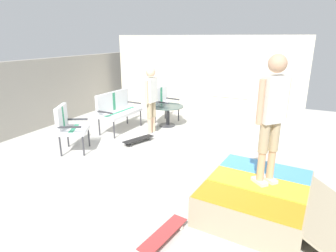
{
  "coord_description": "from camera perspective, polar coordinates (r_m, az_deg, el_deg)",
  "views": [
    {
      "loc": [
        -4.7,
        -2.41,
        2.39
      ],
      "look_at": [
        0.15,
        -0.06,
        0.7
      ],
      "focal_mm": 30.39,
      "sensor_mm": 36.0,
      "label": 1
    }
  ],
  "objects": [
    {
      "name": "patio_table",
      "position": [
        7.89,
        -0.17,
        2.87
      ],
      "size": [
        0.9,
        0.9,
        0.57
      ],
      "color": "#38383D",
      "rests_on": "ground_plane"
    },
    {
      "name": "house_facade",
      "position": [
        9.05,
        7.05,
        9.92
      ],
      "size": [
        0.23,
        6.0,
        2.44
      ],
      "color": "beige",
      "rests_on": "ground_plane"
    },
    {
      "name": "skateboard_by_bench",
      "position": [
        6.73,
        -5.95,
        -2.69
      ],
      "size": [
        0.82,
        0.47,
        0.1
      ],
      "color": "black",
      "rests_on": "ground_plane"
    },
    {
      "name": "back_wall_cinderblock",
      "position": [
        8.08,
        -27.55,
        4.97
      ],
      "size": [
        9.0,
        0.2,
        1.84
      ],
      "color": "gray",
      "rests_on": "ground_plane"
    },
    {
      "name": "patio_chair_by_wall",
      "position": [
        6.41,
        -19.4,
        0.32
      ],
      "size": [
        0.81,
        0.78,
        1.02
      ],
      "color": "#38383D",
      "rests_on": "ground_plane"
    },
    {
      "name": "person_skater",
      "position": [
        3.92,
        20.17,
        2.83
      ],
      "size": [
        0.38,
        0.37,
        1.74
      ],
      "color": "silver",
      "rests_on": "skate_ramp"
    },
    {
      "name": "skate_ramp",
      "position": [
        4.33,
        17.55,
        -13.46
      ],
      "size": [
        1.72,
        2.04,
        0.45
      ],
      "color": "tan",
      "rests_on": "ground_plane"
    },
    {
      "name": "person_watching",
      "position": [
        7.05,
        -3.42,
        5.95
      ],
      "size": [
        0.48,
        0.26,
        1.69
      ],
      "color": "silver",
      "rests_on": "ground_plane"
    },
    {
      "name": "ground_plane",
      "position": [
        5.82,
        -1.21,
        -7.38
      ],
      "size": [
        12.0,
        12.0,
        0.1
      ],
      "primitive_type": "cube",
      "color": "beige"
    },
    {
      "name": "patio_bench",
      "position": [
        7.6,
        -10.21,
        3.67
      ],
      "size": [
        1.27,
        0.61,
        1.02
      ],
      "color": "#38383D",
      "rests_on": "ground_plane"
    },
    {
      "name": "patio_chair_near_house",
      "position": [
        8.27,
        -0.86,
        5.03
      ],
      "size": [
        0.68,
        0.62,
        1.02
      ],
      "color": "#38383D",
      "rests_on": "ground_plane"
    },
    {
      "name": "skateboard_spare",
      "position": [
        3.73,
        -0.89,
        -20.84
      ],
      "size": [
        0.82,
        0.32,
        0.1
      ],
      "color": "#B23838",
      "rests_on": "ground_plane"
    }
  ]
}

